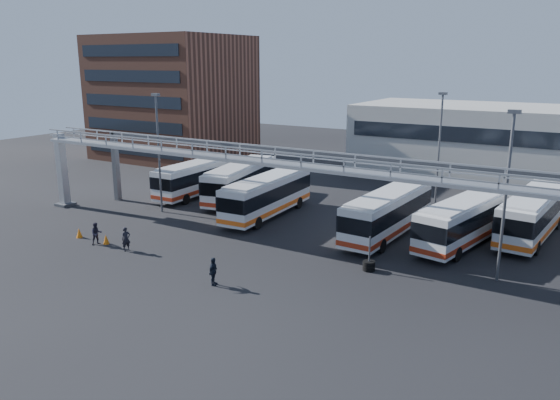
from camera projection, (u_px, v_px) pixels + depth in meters
The scene contains 19 objects.
ground at pixel (267, 279), 33.11m from camera, with size 140.00×140.00×0.00m, color black.
gantry at pixel (313, 173), 36.60m from camera, with size 51.40×5.15×7.10m.
apartment_building at pixel (173, 98), 73.03m from camera, with size 18.00×15.00×16.00m, color brown.
warehouse at pixel (556, 147), 57.57m from camera, with size 42.00×14.00×8.00m, color #9E9E99.
light_pole_left at pixel (158, 147), 46.34m from camera, with size 0.70×0.35×10.21m.
light_pole_mid at pixel (506, 188), 31.46m from camera, with size 0.70×0.35×10.21m.
light_pole_back at pixel (439, 144), 47.90m from camera, with size 0.70×0.35×10.21m.
bus_1 at pixel (199, 177), 53.23m from camera, with size 2.78×11.03×3.33m.
bus_2 at pixel (241, 180), 51.35m from camera, with size 4.74×11.77×3.49m.
bus_3 at pixel (267, 194), 45.95m from camera, with size 3.11×11.39×3.43m.
bus_5 at pixel (388, 212), 40.60m from camera, with size 3.23×11.42×3.43m.
bus_6 at pixel (465, 220), 38.81m from camera, with size 4.62×11.34×3.36m.
bus_7 at pixel (533, 214), 40.19m from camera, with size 3.66×11.59×3.46m.
pedestrian_a at pixel (126, 239), 37.80m from camera, with size 0.62×0.41×1.71m, color black.
pedestrian_b at pixel (96, 234), 39.11m from camera, with size 0.79×0.62×1.63m, color #282331.
pedestrian_d at pixel (213, 272), 31.97m from camera, with size 1.00×0.42×1.71m, color black.
cone_left at pixel (79, 233), 40.73m from camera, with size 0.45×0.45×0.72m, color orange.
cone_right at pixel (106, 239), 39.33m from camera, with size 0.44×0.44×0.69m, color orange.
tire_stack at pixel (369, 265), 34.35m from camera, with size 0.79×0.79×2.24m.
Camera 1 is at (16.68, -25.99, 12.89)m, focal length 35.00 mm.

